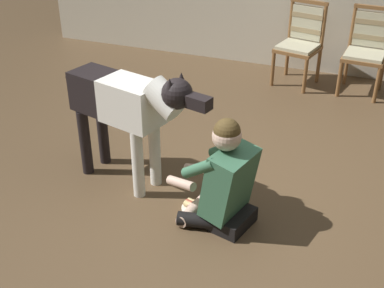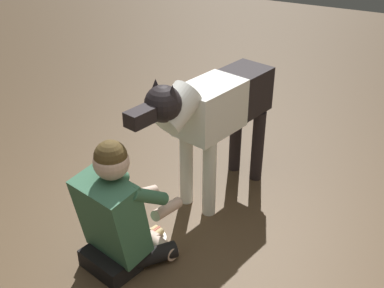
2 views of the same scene
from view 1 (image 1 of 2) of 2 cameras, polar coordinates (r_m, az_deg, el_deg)
The scene contains 6 objects.
ground_plane at distance 4.12m, azimuth 5.11°, elevation -6.82°, with size 14.21×14.21×0.00m, color brown.
dining_chair_left_of_pair at distance 6.31m, azimuth 12.25°, elevation 11.49°, with size 0.55×0.55×0.98m.
dining_chair_right_of_pair at distance 6.24m, azimuth 19.13°, elevation 10.35°, with size 0.49×0.50×0.98m.
person_sitting_on_floor at distance 3.73m, azimuth 3.64°, elevation -4.28°, with size 0.71×0.58×0.88m.
large_dog at distance 4.05m, azimuth -7.34°, elevation 4.33°, with size 1.44×0.51×1.10m.
hot_dog_on_plate at distance 4.05m, azimuth 0.25°, elevation -7.00°, with size 0.20×0.20×0.06m.
Camera 1 is at (0.86, -3.20, 2.45)m, focal length 47.29 mm.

